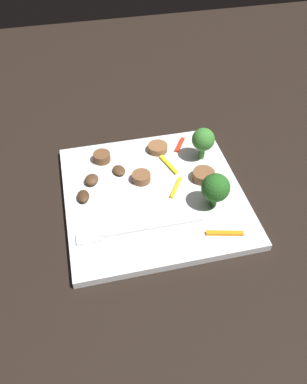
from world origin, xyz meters
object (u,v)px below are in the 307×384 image
(broccoli_floret_0, at_px, (203,140))
(mushroom_2, at_px, (119,170))
(pepper_strip_2, at_px, (176,188))
(mushroom_0, at_px, (83,196))
(broccoli_floret_1, at_px, (216,188))
(mushroom_1, at_px, (92,180))
(pepper_strip_0, at_px, (180,145))
(fork, at_px, (130,231))
(sausage_slice_3, at_px, (102,157))
(plate, at_px, (154,195))
(sausage_slice_1, at_px, (141,177))
(sausage_slice_2, at_px, (158,148))
(pepper_strip_3, at_px, (169,165))
(pepper_strip_1, at_px, (225,233))
(sausage_slice_0, at_px, (204,175))

(broccoli_floret_0, xyz_separation_m, mushroom_2, (0.14, 0.01, -0.03))
(pepper_strip_2, bearing_deg, mushroom_0, -4.20)
(broccoli_floret_1, xyz_separation_m, mushroom_1, (0.17, -0.09, -0.03))
(broccoli_floret_0, height_order, pepper_strip_2, broccoli_floret_0)
(pepper_strip_0, relative_size, pepper_strip_2, 0.82)
(fork, relative_size, pepper_strip_0, 4.67)
(mushroom_0, xyz_separation_m, mushroom_2, (-0.06, -0.05, -0.00))
(sausage_slice_3, xyz_separation_m, mushroom_0, (0.04, 0.08, -0.00))
(plate, xyz_separation_m, fork, (0.05, 0.07, 0.01))
(sausage_slice_1, bearing_deg, broccoli_floret_1, 141.33)
(mushroom_2, distance_m, pepper_strip_0, 0.12)
(plate, xyz_separation_m, mushroom_1, (0.09, -0.04, 0.01))
(sausage_slice_2, relative_size, pepper_strip_3, 0.67)
(mushroom_1, height_order, pepper_strip_0, mushroom_1)
(sausage_slice_2, height_order, pepper_strip_1, sausage_slice_2)
(plate, bearing_deg, pepper_strip_0, -124.99)
(pepper_strip_2, distance_m, pepper_strip_3, 0.05)
(pepper_strip_0, xyz_separation_m, pepper_strip_1, (-0.01, 0.20, -0.00))
(fork, bearing_deg, pepper_strip_1, 165.72)
(pepper_strip_1, bearing_deg, pepper_strip_3, -75.43)
(fork, height_order, pepper_strip_2, same)
(sausage_slice_3, xyz_separation_m, pepper_strip_3, (-0.11, 0.04, -0.00))
(sausage_slice_3, xyz_separation_m, pepper_strip_2, (-0.10, 0.09, -0.01))
(pepper_strip_0, bearing_deg, broccoli_floret_1, 94.31)
(sausage_slice_1, bearing_deg, plate, 113.69)
(plate, height_order, broccoli_floret_1, broccoli_floret_1)
(pepper_strip_1, bearing_deg, plate, -52.57)
(pepper_strip_2, bearing_deg, pepper_strip_0, -108.65)
(plate, distance_m, broccoli_floret_1, 0.10)
(sausage_slice_0, xyz_separation_m, pepper_strip_3, (0.05, -0.04, -0.00))
(sausage_slice_1, bearing_deg, sausage_slice_3, -48.98)
(fork, height_order, broccoli_floret_1, broccoli_floret_1)
(broccoli_floret_0, distance_m, sausage_slice_3, 0.17)
(broccoli_floret_0, relative_size, sausage_slice_1, 1.95)
(fork, height_order, sausage_slice_2, sausage_slice_2)
(broccoli_floret_0, xyz_separation_m, sausage_slice_1, (0.11, 0.03, -0.03))
(plate, xyz_separation_m, broccoli_floret_1, (-0.08, 0.05, 0.04))
(plate, bearing_deg, sausage_slice_3, -53.83)
(pepper_strip_1, bearing_deg, fork, -14.78)
(pepper_strip_0, height_order, pepper_strip_2, same)
(broccoli_floret_0, distance_m, sausage_slice_0, 0.06)
(plate, height_order, sausage_slice_2, sausage_slice_2)
(sausage_slice_1, relative_size, mushroom_2, 1.15)
(plate, distance_m, sausage_slice_3, 0.11)
(fork, height_order, pepper_strip_1, same)
(broccoli_floret_1, relative_size, pepper_strip_0, 1.47)
(broccoli_floret_1, distance_m, pepper_strip_0, 0.15)
(broccoli_floret_0, distance_m, mushroom_2, 0.15)
(sausage_slice_1, height_order, pepper_strip_3, sausage_slice_1)
(pepper_strip_3, bearing_deg, mushroom_0, 16.81)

